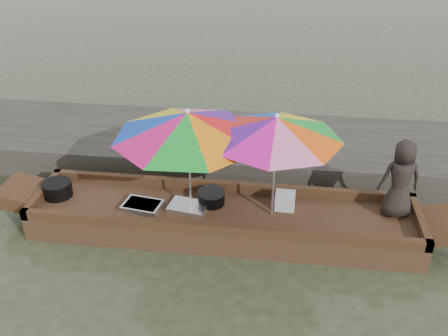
# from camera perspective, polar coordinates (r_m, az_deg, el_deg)

# --- Properties ---
(water) EXTENTS (80.00, 80.00, 0.00)m
(water) POSITION_cam_1_polar(r_m,az_deg,el_deg) (7.39, -0.10, -7.15)
(water) COLOR #2D3620
(water) RESTS_ON ground
(dock) EXTENTS (22.00, 2.20, 0.50)m
(dock) POSITION_cam_1_polar(r_m,az_deg,el_deg) (9.12, 1.71, 2.34)
(dock) COLOR #2D2B26
(dock) RESTS_ON ground
(boat_hull) EXTENTS (5.53, 1.20, 0.35)m
(boat_hull) POSITION_cam_1_polar(r_m,az_deg,el_deg) (7.28, -0.10, -6.05)
(boat_hull) COLOR #352012
(boat_hull) RESTS_ON water
(cooking_pot) EXTENTS (0.43, 0.43, 0.23)m
(cooking_pot) POSITION_cam_1_polar(r_m,az_deg,el_deg) (7.87, -18.51, -2.30)
(cooking_pot) COLOR black
(cooking_pot) RESTS_ON boat_hull
(tray_crayfish) EXTENTS (0.60, 0.46, 0.09)m
(tray_crayfish) POSITION_cam_1_polar(r_m,az_deg,el_deg) (7.30, -9.31, -4.32)
(tray_crayfish) COLOR silver
(tray_crayfish) RESTS_ON boat_hull
(tray_scallop) EXTENTS (0.60, 0.46, 0.06)m
(tray_scallop) POSITION_cam_1_polar(r_m,az_deg,el_deg) (7.23, -4.11, -4.44)
(tray_scallop) COLOR silver
(tray_scallop) RESTS_ON boat_hull
(charcoal_grill) EXTENTS (0.39, 0.39, 0.18)m
(charcoal_grill) POSITION_cam_1_polar(r_m,az_deg,el_deg) (7.30, -1.45, -3.45)
(charcoal_grill) COLOR black
(charcoal_grill) RESTS_ON boat_hull
(supply_bag) EXTENTS (0.29, 0.23, 0.26)m
(supply_bag) POSITION_cam_1_polar(r_m,az_deg,el_deg) (7.22, 6.99, -3.73)
(supply_bag) COLOR silver
(supply_bag) RESTS_ON boat_hull
(vendor) EXTENTS (0.61, 0.44, 1.16)m
(vendor) POSITION_cam_1_polar(r_m,az_deg,el_deg) (7.22, 19.52, -1.19)
(vendor) COLOR black
(vendor) RESTS_ON boat_hull
(umbrella_bow) EXTENTS (2.72, 2.72, 1.55)m
(umbrella_bow) POSITION_cam_1_polar(r_m,az_deg,el_deg) (6.84, -4.00, 0.75)
(umbrella_bow) COLOR #5C14A5
(umbrella_bow) RESTS_ON boat_hull
(umbrella_stern) EXTENTS (1.85, 1.85, 1.55)m
(umbrella_stern) POSITION_cam_1_polar(r_m,az_deg,el_deg) (6.73, 5.76, 0.13)
(umbrella_stern) COLOR green
(umbrella_stern) RESTS_ON boat_hull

